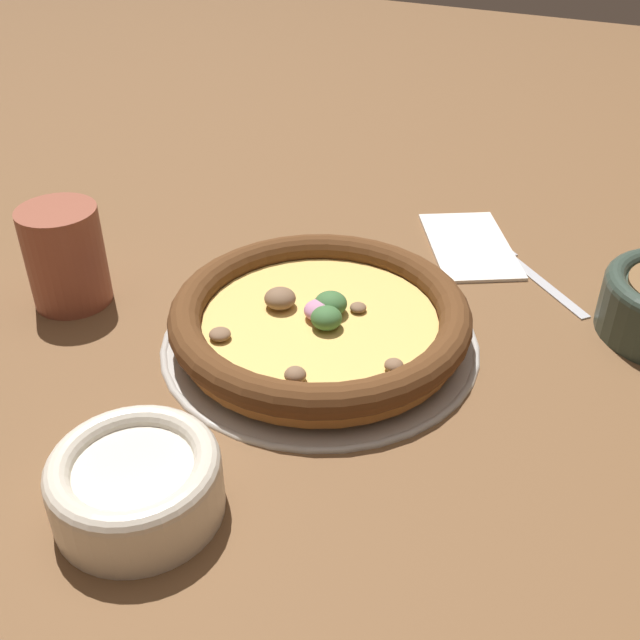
# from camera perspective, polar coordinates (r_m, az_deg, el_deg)

# --- Properties ---
(ground_plane) EXTENTS (3.00, 3.00, 0.00)m
(ground_plane) POSITION_cam_1_polar(r_m,az_deg,el_deg) (0.73, -0.00, -1.68)
(ground_plane) COLOR brown
(pizza_tray) EXTENTS (0.31, 0.31, 0.01)m
(pizza_tray) POSITION_cam_1_polar(r_m,az_deg,el_deg) (0.73, -0.00, -1.45)
(pizza_tray) COLOR #B7B2A8
(pizza_tray) RESTS_ON ground_plane
(pizza) EXTENTS (0.29, 0.29, 0.04)m
(pizza) POSITION_cam_1_polar(r_m,az_deg,el_deg) (0.71, -0.01, 0.14)
(pizza) COLOR #A86B33
(pizza) RESTS_ON pizza_tray
(bowl_near) EXTENTS (0.13, 0.13, 0.05)m
(bowl_near) POSITION_cam_1_polar(r_m,az_deg,el_deg) (0.57, -13.85, -11.90)
(bowl_near) COLOR beige
(bowl_near) RESTS_ON ground_plane
(drinking_cup) EXTENTS (0.08, 0.08, 0.11)m
(drinking_cup) POSITION_cam_1_polar(r_m,az_deg,el_deg) (0.81, -18.83, 4.62)
(drinking_cup) COLOR brown
(drinking_cup) RESTS_ON ground_plane
(napkin) EXTENTS (0.19, 0.16, 0.01)m
(napkin) POSITION_cam_1_polar(r_m,az_deg,el_deg) (0.91, 11.33, 5.71)
(napkin) COLOR white
(napkin) RESTS_ON ground_plane
(fork) EXTENTS (0.13, 0.15, 0.00)m
(fork) POSITION_cam_1_polar(r_m,az_deg,el_deg) (0.87, 15.50, 3.67)
(fork) COLOR #B7B7BC
(fork) RESTS_ON ground_plane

